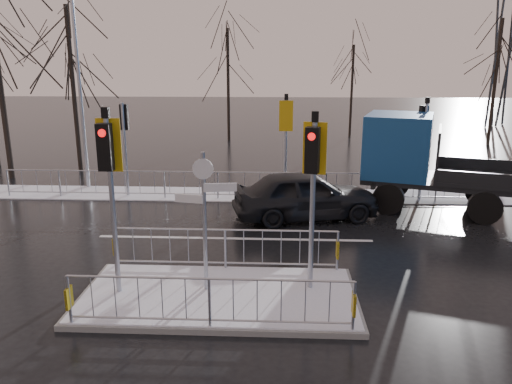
{
  "coord_description": "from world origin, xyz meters",
  "views": [
    {
      "loc": [
        1.29,
        -9.87,
        5.07
      ],
      "look_at": [
        0.7,
        2.37,
        1.8
      ],
      "focal_mm": 35.0,
      "sensor_mm": 36.0,
      "label": 1
    }
  ],
  "objects_px": {
    "traffic_island": "(218,282)",
    "flatbed_truck": "(427,160)",
    "car_far_lane": "(305,195)",
    "street_lamp_left": "(80,75)"
  },
  "relations": [
    {
      "from": "traffic_island",
      "to": "flatbed_truck",
      "type": "height_order",
      "value": "traffic_island"
    },
    {
      "from": "car_far_lane",
      "to": "traffic_island",
      "type": "bearing_deg",
      "value": 146.52
    },
    {
      "from": "traffic_island",
      "to": "street_lamp_left",
      "type": "distance_m",
      "value": 12.17
    },
    {
      "from": "flatbed_truck",
      "to": "street_lamp_left",
      "type": "height_order",
      "value": "street_lamp_left"
    },
    {
      "from": "car_far_lane",
      "to": "flatbed_truck",
      "type": "bearing_deg",
      "value": -85.2
    },
    {
      "from": "flatbed_truck",
      "to": "street_lamp_left",
      "type": "bearing_deg",
      "value": 169.72
    },
    {
      "from": "traffic_island",
      "to": "flatbed_truck",
      "type": "distance_m",
      "value": 9.68
    },
    {
      "from": "traffic_island",
      "to": "flatbed_truck",
      "type": "xyz_separation_m",
      "value": [
        6.36,
        7.17,
        1.34
      ]
    },
    {
      "from": "car_far_lane",
      "to": "flatbed_truck",
      "type": "xyz_separation_m",
      "value": [
        4.21,
        1.36,
        0.93
      ]
    },
    {
      "from": "flatbed_truck",
      "to": "street_lamp_left",
      "type": "xyz_separation_m",
      "value": [
        -12.78,
        2.32,
        2.76
      ]
    }
  ]
}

